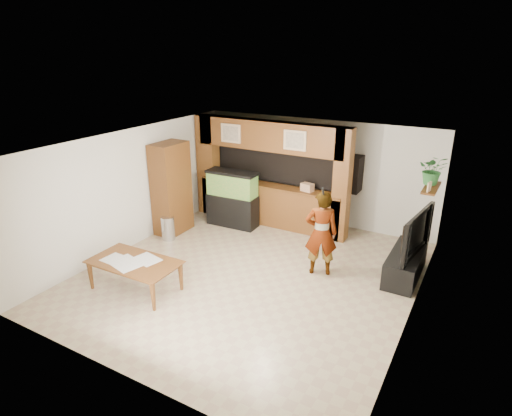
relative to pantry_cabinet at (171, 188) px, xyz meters
The scene contains 22 objects.
floor 3.06m from the pantry_cabinet, 19.12° to the right, with size 6.50×6.50×0.00m, color tan.
ceiling 3.23m from the pantry_cabinet, 19.12° to the right, with size 6.50×6.50×0.00m, color white.
wall_back 3.56m from the pantry_cabinet, 40.60° to the left, with size 6.00×6.00×0.00m, color beige.
wall_left 1.01m from the pantry_cabinet, 107.77° to the right, with size 6.50×6.50×0.00m, color beige.
wall_right 5.78m from the pantry_cabinet, ahead, with size 6.50×6.50×0.00m, color beige.
partition 2.45m from the pantry_cabinet, 44.15° to the left, with size 4.20×0.99×2.60m.
wall_clock 0.86m from the pantry_cabinet, 166.50° to the left, with size 0.05×0.25×0.25m.
wall_shelf 5.68m from the pantry_cabinet, 10.35° to the left, with size 0.25×0.90×0.04m, color brown.
pantry_cabinet is the anchor object (origin of this frame).
trash_can 0.94m from the pantry_cabinet, 65.50° to the right, with size 0.30×0.30×0.56m, color #B2B2B7.
aquarium 1.52m from the pantry_cabinet, 43.94° to the left, with size 1.26×0.47×1.40m.
tv_stand 5.44m from the pantry_cabinet, ahead, with size 0.57×1.54×0.51m, color black.
television 5.37m from the pantry_cabinet, ahead, with size 1.49×0.20×0.86m, color black.
photo_frame 5.64m from the pantry_cabinet, ahead, with size 0.03×0.14×0.18m, color tan.
potted_plant 5.72m from the pantry_cabinet, 12.02° to the left, with size 0.52×0.45×0.58m, color #2A6A31.
person 3.86m from the pantry_cabinet, ahead, with size 0.62×0.41×1.71m, color #9C7A56.
microphone 3.97m from the pantry_cabinet, ahead, with size 0.04×0.04×0.16m, color black.
dining_table 2.85m from the pantry_cabinet, 65.35° to the right, with size 1.65×0.92×0.58m, color brown.
newspaper_a 2.84m from the pantry_cabinet, 67.54° to the right, with size 0.61×0.44×0.01m, color silver.
newspaper_b 2.74m from the pantry_cabinet, 72.14° to the right, with size 0.52×0.38×0.01m, color silver.
newspaper_c 2.67m from the pantry_cabinet, 60.54° to the right, with size 0.50×0.36×0.01m, color silver.
counter_box 3.20m from the pantry_cabinet, 28.25° to the left, with size 0.28×0.19×0.19m, color tan.
Camera 1 is at (3.74, -6.43, 4.21)m, focal length 30.00 mm.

